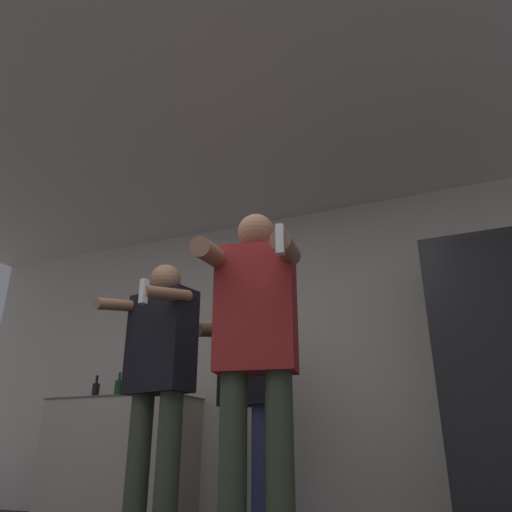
{
  "coord_description": "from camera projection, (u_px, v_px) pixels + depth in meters",
  "views": [
    {
      "loc": [
        1.29,
        -1.32,
        0.49
      ],
      "look_at": [
        0.36,
        0.92,
        1.46
      ],
      "focal_mm": 35.0,
      "sensor_mm": 36.0,
      "label": 1
    }
  ],
  "objects": [
    {
      "name": "refrigerator",
      "position": [
        492.0,
        382.0,
        3.23
      ],
      "size": [
        0.66,
        0.72,
        1.85
      ],
      "color": "#262628",
      "rests_on": "ground_plane"
    },
    {
      "name": "counter",
      "position": [
        119.0,
        457.0,
        4.16
      ],
      "size": [
        1.28,
        0.59,
        0.95
      ],
      "color": "#BCB29E",
      "rests_on": "ground_plane"
    },
    {
      "name": "bottle_brown_liquor",
      "position": [
        118.0,
        389.0,
        4.39
      ],
      "size": [
        0.07,
        0.07,
        0.24
      ],
      "color": "#194723",
      "rests_on": "counter"
    },
    {
      "name": "bottle_clear_vodka",
      "position": [
        96.0,
        391.0,
        4.47
      ],
      "size": [
        0.06,
        0.06,
        0.22
      ],
      "color": "black",
      "rests_on": "counter"
    },
    {
      "name": "person_spectator_back",
      "position": [
        247.0,
        384.0,
        3.47
      ],
      "size": [
        0.54,
        0.53,
        1.61
      ],
      "color": "navy",
      "rests_on": "ground_plane"
    },
    {
      "name": "wall_back",
      "position": [
        298.0,
        354.0,
        4.2
      ],
      "size": [
        7.0,
        0.06,
        2.55
      ],
      "color": "beige",
      "rests_on": "ground_plane"
    },
    {
      "name": "person_woman_foreground",
      "position": [
        255.0,
        343.0,
        2.42
      ],
      "size": [
        0.53,
        0.54,
        1.69
      ],
      "color": "#38422D",
      "rests_on": "ground_plane"
    },
    {
      "name": "ceiling_slab",
      "position": [
        232.0,
        136.0,
        3.51
      ],
      "size": [
        7.0,
        3.19,
        0.05
      ],
      "color": "silver",
      "rests_on": "wall_back"
    },
    {
      "name": "person_man_side",
      "position": [
        158.0,
        373.0,
        3.0
      ],
      "size": [
        0.55,
        0.56,
        1.64
      ],
      "color": "#38422D",
      "rests_on": "ground_plane"
    },
    {
      "name": "bottle_short_whiskey",
      "position": [
        132.0,
        387.0,
        4.34
      ],
      "size": [
        0.08,
        0.08,
        0.25
      ],
      "color": "black",
      "rests_on": "counter"
    },
    {
      "name": "bottle_green_wine",
      "position": [
        155.0,
        387.0,
        4.25
      ],
      "size": [
        0.07,
        0.07,
        0.22
      ],
      "color": "silver",
      "rests_on": "counter"
    }
  ]
}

